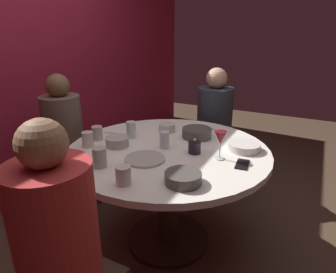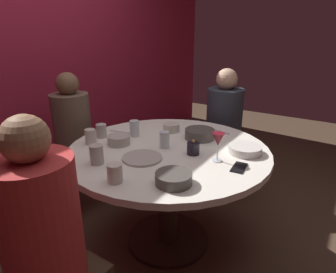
# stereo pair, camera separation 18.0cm
# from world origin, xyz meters

# --- Properties ---
(ground_plane) EXTENTS (8.00, 8.00, 0.00)m
(ground_plane) POSITION_xyz_m (0.00, 0.00, 0.00)
(ground_plane) COLOR #4C3828
(back_wall) EXTENTS (6.00, 0.10, 2.60)m
(back_wall) POSITION_xyz_m (0.00, 1.50, 1.30)
(back_wall) COLOR maroon
(back_wall) RESTS_ON ground
(dining_table) EXTENTS (1.34, 1.34, 0.75)m
(dining_table) POSITION_xyz_m (0.00, 0.00, 0.60)
(dining_table) COLOR silver
(dining_table) RESTS_ON ground
(seated_diner_left) EXTENTS (0.40, 0.40, 1.20)m
(seated_diner_left) POSITION_xyz_m (-0.96, 0.00, 0.74)
(seated_diner_left) COLOR #3F2D1E
(seated_diner_left) RESTS_ON ground
(seated_diner_back) EXTENTS (0.40, 0.40, 1.18)m
(seated_diner_back) POSITION_xyz_m (0.00, 0.97, 0.72)
(seated_diner_back) COLOR #3F2D1E
(seated_diner_back) RESTS_ON ground
(seated_diner_right) EXTENTS (0.40, 0.40, 1.18)m
(seated_diner_right) POSITION_xyz_m (0.95, 0.00, 0.73)
(seated_diner_right) COLOR #3F2D1E
(seated_diner_right) RESTS_ON ground
(candle_holder) EXTENTS (0.08, 0.08, 0.10)m
(candle_holder) POSITION_xyz_m (-0.00, -0.19, 0.79)
(candle_holder) COLOR black
(candle_holder) RESTS_ON dining_table
(wine_glass) EXTENTS (0.08, 0.08, 0.18)m
(wine_glass) POSITION_xyz_m (-0.01, -0.36, 0.88)
(wine_glass) COLOR silver
(wine_glass) RESTS_ON dining_table
(dinner_plate) EXTENTS (0.25, 0.25, 0.01)m
(dinner_plate) POSITION_xyz_m (-0.24, 0.03, 0.76)
(dinner_plate) COLOR #B2ADA3
(dinner_plate) RESTS_ON dining_table
(cell_phone) EXTENTS (0.15, 0.08, 0.01)m
(cell_phone) POSITION_xyz_m (-0.03, -0.51, 0.75)
(cell_phone) COLOR black
(cell_phone) RESTS_ON dining_table
(bowl_serving_large) EXTENTS (0.16, 0.16, 0.06)m
(bowl_serving_large) POSITION_xyz_m (-0.13, 0.32, 0.78)
(bowl_serving_large) COLOR #B2ADA3
(bowl_serving_large) RESTS_ON dining_table
(bowl_salad_center) EXTENTS (0.21, 0.21, 0.05)m
(bowl_salad_center) POSITION_xyz_m (0.20, -0.46, 0.77)
(bowl_salad_center) COLOR silver
(bowl_salad_center) RESTS_ON dining_table
(bowl_small_white) EXTENTS (0.13, 0.13, 0.06)m
(bowl_small_white) POSITION_xyz_m (0.30, 0.16, 0.78)
(bowl_small_white) COLOR beige
(bowl_small_white) RESTS_ON dining_table
(bowl_sauce_side) EXTENTS (0.19, 0.19, 0.06)m
(bowl_sauce_side) POSITION_xyz_m (-0.39, -0.29, 0.78)
(bowl_sauce_side) COLOR #4C4742
(bowl_sauce_side) RESTS_ON dining_table
(bowl_rice_portion) EXTENTS (0.21, 0.21, 0.07)m
(bowl_rice_portion) POSITION_xyz_m (0.28, -0.09, 0.78)
(bowl_rice_portion) COLOR #4C4742
(bowl_rice_portion) RESTS_ON dining_table
(cup_near_candle) EXTENTS (0.08, 0.08, 0.11)m
(cup_near_candle) POSITION_xyz_m (-0.43, 0.21, 0.81)
(cup_near_candle) COLOR #B2ADA3
(cup_near_candle) RESTS_ON dining_table
(cup_by_left_diner) EXTENTS (0.07, 0.07, 0.12)m
(cup_by_left_diner) POSITION_xyz_m (0.05, 0.33, 0.81)
(cup_by_left_diner) COLOR silver
(cup_by_left_diner) RESTS_ON dining_table
(cup_by_right_diner) EXTENTS (0.07, 0.07, 0.10)m
(cup_by_right_diner) POSITION_xyz_m (-0.10, 0.52, 0.80)
(cup_by_right_diner) COLOR #B2ADA3
(cup_by_right_diner) RESTS_ON dining_table
(cup_center_front) EXTENTS (0.08, 0.08, 0.10)m
(cup_center_front) POSITION_xyz_m (-0.54, -0.03, 0.80)
(cup_center_front) COLOR beige
(cup_center_front) RESTS_ON dining_table
(cup_far_edge) EXTENTS (0.06, 0.06, 0.11)m
(cup_far_edge) POSITION_xyz_m (-0.01, 0.02, 0.81)
(cup_far_edge) COLOR silver
(cup_far_edge) RESTS_ON dining_table
(cup_beside_wine) EXTENTS (0.07, 0.07, 0.10)m
(cup_beside_wine) POSITION_xyz_m (-0.23, 0.49, 0.80)
(cup_beside_wine) COLOR beige
(cup_beside_wine) RESTS_ON dining_table
(fork_near_plate) EXTENTS (0.06, 0.18, 0.01)m
(fork_near_plate) POSITION_xyz_m (0.50, -0.15, 0.75)
(fork_near_plate) COLOR #B7B7BC
(fork_near_plate) RESTS_ON dining_table
(knife_near_plate) EXTENTS (0.05, 0.18, 0.01)m
(knife_near_plate) POSITION_xyz_m (0.06, 0.48, 0.75)
(knife_near_plate) COLOR #B7B7BC
(knife_near_plate) RESTS_ON dining_table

